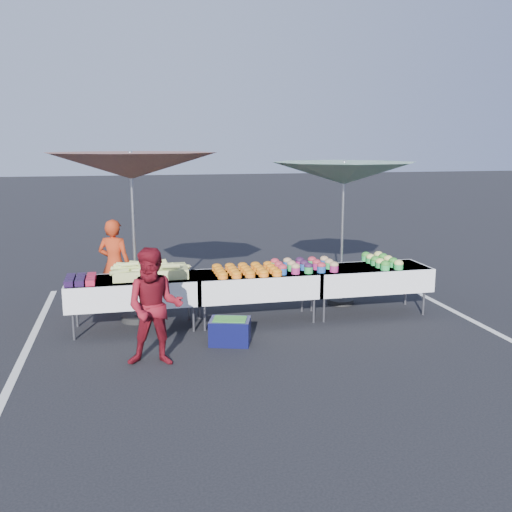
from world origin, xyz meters
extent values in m
plane|color=black|center=(0.00, 0.00, 0.00)|extent=(80.00, 80.00, 0.00)
cube|color=silver|center=(-3.20, 0.00, 0.00)|extent=(0.10, 5.00, 0.00)
cube|color=silver|center=(3.20, 0.00, 0.00)|extent=(0.10, 5.00, 0.00)
cube|color=white|center=(-1.80, 0.00, 0.73)|extent=(1.80, 0.75, 0.04)
cube|color=white|center=(-1.80, 0.00, 0.57)|extent=(1.86, 0.81, 0.36)
cylinder|color=slate|center=(-2.62, -0.29, 0.20)|extent=(0.04, 0.04, 0.39)
cylinder|color=slate|center=(-2.62, 0.29, 0.20)|extent=(0.04, 0.04, 0.39)
cylinder|color=slate|center=(-0.98, -0.29, 0.20)|extent=(0.04, 0.04, 0.39)
cylinder|color=slate|center=(-0.98, 0.29, 0.20)|extent=(0.04, 0.04, 0.39)
cube|color=white|center=(0.00, 0.00, 0.73)|extent=(1.80, 0.75, 0.04)
cube|color=white|center=(0.00, 0.00, 0.57)|extent=(1.86, 0.81, 0.36)
cylinder|color=slate|center=(-0.82, -0.29, 0.20)|extent=(0.04, 0.04, 0.39)
cylinder|color=slate|center=(-0.82, 0.29, 0.20)|extent=(0.04, 0.04, 0.39)
cylinder|color=slate|center=(0.82, -0.29, 0.20)|extent=(0.04, 0.04, 0.39)
cylinder|color=slate|center=(0.82, 0.29, 0.20)|extent=(0.04, 0.04, 0.39)
cube|color=white|center=(1.80, 0.00, 0.73)|extent=(1.80, 0.75, 0.04)
cube|color=white|center=(1.80, 0.00, 0.57)|extent=(1.86, 0.81, 0.36)
cylinder|color=slate|center=(0.98, -0.29, 0.20)|extent=(0.04, 0.04, 0.39)
cylinder|color=slate|center=(0.98, 0.29, 0.20)|extent=(0.04, 0.04, 0.39)
cylinder|color=slate|center=(2.62, -0.29, 0.20)|extent=(0.04, 0.04, 0.39)
cylinder|color=slate|center=(2.62, 0.29, 0.20)|extent=(0.04, 0.04, 0.39)
cube|color=black|center=(-2.65, -0.27, 0.79)|extent=(0.12, 0.12, 0.08)
cube|color=black|center=(-2.65, -0.13, 0.79)|extent=(0.12, 0.12, 0.08)
cube|color=black|center=(-2.65, 0.01, 0.79)|extent=(0.12, 0.12, 0.08)
cube|color=black|center=(-2.65, 0.15, 0.79)|extent=(0.12, 0.12, 0.08)
cube|color=black|center=(-2.51, -0.27, 0.79)|extent=(0.12, 0.12, 0.08)
cube|color=black|center=(-2.51, -0.13, 0.79)|extent=(0.12, 0.12, 0.08)
cube|color=black|center=(-2.51, 0.01, 0.79)|extent=(0.12, 0.12, 0.08)
cube|color=black|center=(-2.51, 0.15, 0.79)|extent=(0.12, 0.12, 0.08)
cube|color=maroon|center=(-2.37, -0.27, 0.79)|extent=(0.12, 0.12, 0.08)
cube|color=maroon|center=(-2.37, -0.13, 0.79)|extent=(0.12, 0.12, 0.08)
cube|color=maroon|center=(-2.37, 0.01, 0.79)|extent=(0.12, 0.12, 0.08)
cube|color=maroon|center=(-2.37, 0.15, 0.79)|extent=(0.12, 0.12, 0.08)
cube|color=#C8CD69|center=(-1.55, 0.05, 0.82)|extent=(1.05, 0.55, 0.14)
cylinder|color=#C8CD69|center=(-1.25, 0.20, 0.85)|extent=(0.27, 0.09, 0.10)
cylinder|color=#C8CD69|center=(-1.93, 0.10, 0.92)|extent=(0.27, 0.14, 0.07)
cylinder|color=#C8CD69|center=(-1.44, -0.06, 0.97)|extent=(0.27, 0.14, 0.09)
cylinder|color=#C8CD69|center=(-1.97, 0.08, 0.87)|extent=(0.27, 0.15, 0.10)
cylinder|color=#C8CD69|center=(-1.73, -0.01, 0.91)|extent=(0.27, 0.15, 0.08)
cylinder|color=#C8CD69|center=(-1.59, 0.09, 0.94)|extent=(0.27, 0.10, 0.10)
cylinder|color=#C8CD69|center=(-1.59, -0.03, 0.94)|extent=(0.27, 0.07, 0.08)
cylinder|color=#C8CD69|center=(-1.68, -0.13, 0.90)|extent=(0.27, 0.14, 0.09)
cylinder|color=#C8CD69|center=(-1.71, 0.25, 0.92)|extent=(0.27, 0.12, 0.08)
cylinder|color=#C8CD69|center=(-1.09, 0.14, 0.87)|extent=(0.27, 0.16, 0.08)
cylinder|color=#C8CD69|center=(-1.86, 0.01, 0.92)|extent=(0.27, 0.11, 0.07)
cylinder|color=#C8CD69|center=(-1.64, -0.18, 0.85)|extent=(0.27, 0.10, 0.07)
cylinder|color=#C8CD69|center=(-1.44, 0.19, 0.93)|extent=(0.27, 0.12, 0.08)
cylinder|color=#C8CD69|center=(-1.98, -0.17, 0.90)|extent=(0.27, 0.15, 0.08)
cylinder|color=#C8CD69|center=(-1.89, 0.09, 0.94)|extent=(0.27, 0.10, 0.08)
cylinder|color=#C8CD69|center=(-1.34, 0.00, 0.90)|extent=(0.27, 0.16, 0.10)
cylinder|color=#C8CD69|center=(-1.83, -0.02, 0.97)|extent=(0.27, 0.12, 0.09)
cylinder|color=#C8CD69|center=(-1.28, -0.18, 0.95)|extent=(0.27, 0.09, 0.07)
cube|color=white|center=(-1.50, -0.30, 0.78)|extent=(0.30, 0.25, 0.05)
cylinder|color=orange|center=(-0.55, -0.28, 0.78)|extent=(0.15, 0.15, 0.05)
ellipsoid|color=#D1460B|center=(-0.55, -0.28, 0.81)|extent=(0.15, 0.15, 0.08)
cylinder|color=orange|center=(-0.55, -0.10, 0.78)|extent=(0.15, 0.15, 0.05)
ellipsoid|color=#D1460B|center=(-0.55, -0.10, 0.81)|extent=(0.15, 0.15, 0.08)
cylinder|color=orange|center=(-0.55, 0.08, 0.78)|extent=(0.15, 0.15, 0.05)
ellipsoid|color=#D1460B|center=(-0.55, 0.08, 0.81)|extent=(0.15, 0.15, 0.08)
cylinder|color=orange|center=(-0.55, 0.26, 0.78)|extent=(0.15, 0.15, 0.05)
ellipsoid|color=#D1460B|center=(-0.55, 0.26, 0.81)|extent=(0.15, 0.15, 0.08)
cylinder|color=orange|center=(-0.35, -0.28, 0.78)|extent=(0.15, 0.15, 0.05)
ellipsoid|color=#D1460B|center=(-0.35, -0.28, 0.81)|extent=(0.15, 0.15, 0.08)
cylinder|color=orange|center=(-0.35, -0.10, 0.78)|extent=(0.15, 0.15, 0.05)
ellipsoid|color=#D1460B|center=(-0.35, -0.10, 0.81)|extent=(0.15, 0.15, 0.08)
cylinder|color=orange|center=(-0.35, 0.08, 0.78)|extent=(0.15, 0.15, 0.05)
ellipsoid|color=#D1460B|center=(-0.35, 0.08, 0.81)|extent=(0.15, 0.15, 0.08)
cylinder|color=orange|center=(-0.35, 0.26, 0.78)|extent=(0.15, 0.15, 0.05)
ellipsoid|color=#D1460B|center=(-0.35, 0.26, 0.81)|extent=(0.15, 0.15, 0.08)
cylinder|color=orange|center=(-0.15, -0.28, 0.78)|extent=(0.15, 0.15, 0.05)
ellipsoid|color=#D1460B|center=(-0.15, -0.28, 0.81)|extent=(0.15, 0.15, 0.08)
cylinder|color=orange|center=(-0.15, -0.10, 0.78)|extent=(0.15, 0.15, 0.05)
ellipsoid|color=#D1460B|center=(-0.15, -0.10, 0.81)|extent=(0.15, 0.15, 0.08)
cylinder|color=orange|center=(-0.15, 0.08, 0.78)|extent=(0.15, 0.15, 0.05)
ellipsoid|color=#D1460B|center=(-0.15, 0.08, 0.81)|extent=(0.15, 0.15, 0.08)
cylinder|color=orange|center=(-0.15, 0.26, 0.78)|extent=(0.15, 0.15, 0.05)
ellipsoid|color=#D1460B|center=(-0.15, 0.26, 0.81)|extent=(0.15, 0.15, 0.08)
cylinder|color=orange|center=(0.05, -0.28, 0.78)|extent=(0.15, 0.15, 0.05)
ellipsoid|color=#D1460B|center=(0.05, -0.28, 0.81)|extent=(0.15, 0.15, 0.08)
cylinder|color=orange|center=(0.05, -0.10, 0.78)|extent=(0.15, 0.15, 0.05)
ellipsoid|color=#D1460B|center=(0.05, -0.10, 0.81)|extent=(0.15, 0.15, 0.08)
cylinder|color=orange|center=(0.05, 0.08, 0.78)|extent=(0.15, 0.15, 0.05)
ellipsoid|color=#D1460B|center=(0.05, 0.08, 0.81)|extent=(0.15, 0.15, 0.08)
cylinder|color=orange|center=(0.05, 0.26, 0.78)|extent=(0.15, 0.15, 0.05)
ellipsoid|color=#D1460B|center=(0.05, 0.26, 0.81)|extent=(0.15, 0.15, 0.08)
cylinder|color=orange|center=(0.25, -0.28, 0.78)|extent=(0.15, 0.15, 0.05)
ellipsoid|color=#D1460B|center=(0.25, -0.28, 0.81)|extent=(0.15, 0.15, 0.08)
cylinder|color=orange|center=(0.25, -0.10, 0.78)|extent=(0.15, 0.15, 0.05)
ellipsoid|color=#D1460B|center=(0.25, -0.10, 0.81)|extent=(0.15, 0.15, 0.08)
cylinder|color=orange|center=(0.25, 0.08, 0.78)|extent=(0.15, 0.15, 0.05)
ellipsoid|color=#D1460B|center=(0.25, 0.08, 0.81)|extent=(0.15, 0.15, 0.08)
cylinder|color=orange|center=(0.25, 0.26, 0.78)|extent=(0.15, 0.15, 0.05)
ellipsoid|color=#D1460B|center=(0.25, 0.26, 0.81)|extent=(0.15, 0.15, 0.08)
cylinder|color=#224F9F|center=(0.35, -0.22, 0.80)|extent=(0.13, 0.13, 0.10)
ellipsoid|color=maroon|center=(0.35, -0.22, 0.86)|extent=(0.14, 0.14, 0.10)
cylinder|color=#A62367|center=(0.35, 0.00, 0.80)|extent=(0.13, 0.13, 0.10)
ellipsoid|color=maroon|center=(0.35, 0.00, 0.86)|extent=(0.14, 0.14, 0.10)
cylinder|color=green|center=(0.35, 0.22, 0.80)|extent=(0.13, 0.13, 0.10)
ellipsoid|color=maroon|center=(0.35, 0.22, 0.86)|extent=(0.14, 0.14, 0.10)
cylinder|color=#A62367|center=(0.55, -0.22, 0.80)|extent=(0.13, 0.13, 0.10)
ellipsoid|color=tan|center=(0.55, -0.22, 0.86)|extent=(0.14, 0.14, 0.10)
cylinder|color=green|center=(0.55, 0.00, 0.80)|extent=(0.13, 0.13, 0.10)
ellipsoid|color=tan|center=(0.55, 0.00, 0.86)|extent=(0.14, 0.14, 0.10)
cylinder|color=#224F9F|center=(0.55, 0.22, 0.80)|extent=(0.13, 0.13, 0.10)
ellipsoid|color=tan|center=(0.55, 0.22, 0.86)|extent=(0.14, 0.14, 0.10)
cylinder|color=green|center=(0.75, -0.22, 0.80)|extent=(0.13, 0.13, 0.10)
ellipsoid|color=#29112C|center=(0.75, -0.22, 0.86)|extent=(0.14, 0.14, 0.10)
cylinder|color=#224F9F|center=(0.75, 0.00, 0.80)|extent=(0.13, 0.13, 0.10)
ellipsoid|color=#29112C|center=(0.75, 0.00, 0.86)|extent=(0.14, 0.14, 0.10)
cylinder|color=#A62367|center=(0.75, 0.22, 0.80)|extent=(0.13, 0.13, 0.10)
ellipsoid|color=#29112C|center=(0.75, 0.22, 0.86)|extent=(0.14, 0.14, 0.10)
cylinder|color=#224F9F|center=(0.95, -0.22, 0.80)|extent=(0.13, 0.13, 0.10)
ellipsoid|color=maroon|center=(0.95, -0.22, 0.86)|extent=(0.14, 0.14, 0.10)
cylinder|color=#A62367|center=(0.95, 0.00, 0.80)|extent=(0.13, 0.13, 0.10)
ellipsoid|color=maroon|center=(0.95, 0.00, 0.86)|extent=(0.14, 0.14, 0.10)
cylinder|color=green|center=(0.95, 0.22, 0.80)|extent=(0.13, 0.13, 0.10)
ellipsoid|color=maroon|center=(0.95, 0.22, 0.86)|extent=(0.14, 0.14, 0.10)
cylinder|color=#A62367|center=(1.15, -0.22, 0.80)|extent=(0.13, 0.13, 0.10)
ellipsoid|color=tan|center=(1.15, -0.22, 0.86)|extent=(0.14, 0.14, 0.10)
cylinder|color=green|center=(1.15, 0.00, 0.80)|extent=(0.13, 0.13, 0.10)
ellipsoid|color=tan|center=(1.15, 0.00, 0.86)|extent=(0.14, 0.14, 0.10)
cylinder|color=#224F9F|center=(1.15, 0.22, 0.80)|extent=(0.13, 0.13, 0.10)
ellipsoid|color=tan|center=(1.15, 0.22, 0.86)|extent=(0.14, 0.14, 0.10)
cylinder|color=green|center=(1.95, -0.28, 0.79)|extent=(0.14, 0.14, 0.08)
ellipsoid|color=#297C21|center=(1.95, -0.28, 0.84)|extent=(0.14, 0.14, 0.11)
cylinder|color=green|center=(1.95, -0.10, 0.79)|extent=(0.14, 0.14, 0.08)
ellipsoid|color=#D3DA62|center=(1.95, -0.10, 0.84)|extent=(0.14, 0.14, 0.11)
cylinder|color=green|center=(1.95, 0.08, 0.79)|extent=(0.14, 0.14, 0.08)
ellipsoid|color=#297C21|center=(1.95, 0.08, 0.84)|extent=(0.14, 0.14, 0.11)
cylinder|color=green|center=(1.95, 0.26, 0.79)|extent=(0.14, 0.14, 0.08)
ellipsoid|color=#D3DA62|center=(1.95, 0.26, 0.84)|extent=(0.14, 0.14, 0.11)
cylinder|color=green|center=(1.95, 0.44, 0.79)|extent=(0.14, 0.14, 0.08)
ellipsoid|color=#297C21|center=(1.95, 0.44, 0.84)|extent=(0.14, 0.14, 0.11)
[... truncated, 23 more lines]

